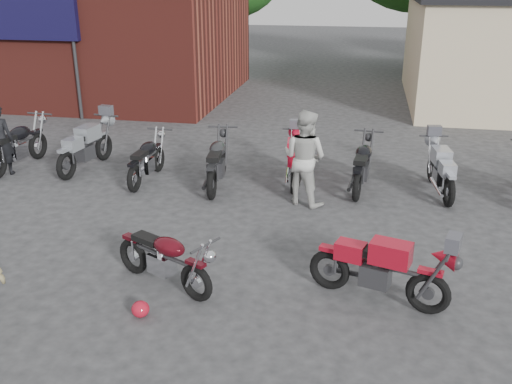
% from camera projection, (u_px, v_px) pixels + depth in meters
% --- Properties ---
extents(ground, '(90.00, 90.00, 0.00)m').
position_uv_depth(ground, '(197.00, 315.00, 7.67)').
color(ground, '#2D2D2F').
extents(brick_building, '(12.00, 8.00, 4.00)m').
position_uv_depth(brick_building, '(71.00, 39.00, 21.38)').
color(brick_building, maroon).
rests_on(brick_building, ground).
extents(vintage_motorcycle, '(1.87, 1.32, 1.04)m').
position_uv_depth(vintage_motorcycle, '(164.00, 255.00, 8.18)').
color(vintage_motorcycle, '#480911').
rests_on(vintage_motorcycle, ground).
extents(sportbike, '(2.03, 1.16, 1.12)m').
position_uv_depth(sportbike, '(381.00, 266.00, 7.80)').
color(sportbike, '#B20E22').
rests_on(sportbike, ground).
extents(helmet, '(0.31, 0.31, 0.22)m').
position_uv_depth(helmet, '(140.00, 309.00, 7.61)').
color(helmet, '#A91224').
rests_on(helmet, ground).
extents(person_dark, '(0.65, 0.49, 1.62)m').
position_uv_depth(person_dark, '(0.00, 140.00, 12.78)').
color(person_dark, black).
rests_on(person_dark, ground).
extents(person_light, '(1.13, 1.03, 1.89)m').
position_uv_depth(person_light, '(304.00, 158.00, 11.09)').
color(person_light, '#BABBB6').
rests_on(person_light, ground).
extents(row_bike_0, '(0.85, 2.16, 1.23)m').
position_uv_depth(row_bike_0, '(18.00, 143.00, 13.26)').
color(row_bike_0, black).
rests_on(row_bike_0, ground).
extents(row_bike_1, '(0.94, 2.15, 1.21)m').
position_uv_depth(row_bike_1, '(86.00, 144.00, 13.18)').
color(row_bike_1, gray).
rests_on(row_bike_1, ground).
extents(row_bike_2, '(0.66, 1.88, 1.08)m').
position_uv_depth(row_bike_2, '(147.00, 157.00, 12.44)').
color(row_bike_2, black).
rests_on(row_bike_2, ground).
extents(row_bike_3, '(0.90, 2.14, 1.21)m').
position_uv_depth(row_bike_3, '(217.00, 159.00, 12.12)').
color(row_bike_3, '#262629').
rests_on(row_bike_3, ground).
extents(row_bike_4, '(0.83, 1.95, 1.10)m').
position_uv_depth(row_bike_4, '(295.00, 158.00, 12.36)').
color(row_bike_4, red).
rests_on(row_bike_4, ground).
extents(row_bike_5, '(0.87, 2.06, 1.16)m').
position_uv_depth(row_bike_5, '(363.00, 162.00, 11.98)').
color(row_bike_5, black).
rests_on(row_bike_5, ground).
extents(row_bike_6, '(0.88, 2.00, 1.12)m').
position_uv_depth(row_bike_6, '(441.00, 168.00, 11.73)').
color(row_bike_6, '#999DA6').
rests_on(row_bike_6, ground).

